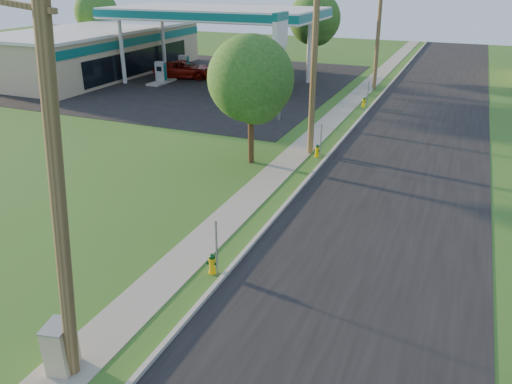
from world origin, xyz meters
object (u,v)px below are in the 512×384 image
fuel_pump_ne (254,83)px  tree_lot (315,21)px  tree_back (97,14)px  fuel_pump_se (272,75)px  hydrant_far (364,102)px  fuel_pump_sw (184,68)px  car_red (185,69)px  hydrant_near (212,264)px  utility_pole_near (58,198)px  utility_pole_mid (314,61)px  hydrant_mid (317,151)px  utility_cabinet (61,347)px  car_silver (265,76)px  tree_verge (252,83)px  utility_pole_far (378,30)px  price_pylon (280,36)px  fuel_pump_nw (161,75)px

fuel_pump_ne → tree_lot: bearing=80.1°
tree_lot → tree_back: (-25.64, -0.43, -0.09)m
fuel_pump_se → hydrant_far: (9.44, -5.50, -0.38)m
fuel_pump_sw → car_red: (0.68, -1.04, 0.07)m
hydrant_near → hydrant_far: bearing=90.2°
utility_pole_near → utility_pole_mid: 18.00m
hydrant_mid → utility_cabinet: bearing=-94.2°
fuel_pump_se → car_silver: (-0.15, -1.10, 0.11)m
tree_verge → fuel_pump_sw: bearing=128.4°
utility_pole_far → price_pylon: size_ratio=1.39×
fuel_pump_ne → hydrant_near: bearing=-69.7°
tree_verge → price_pylon: bearing=101.1°
fuel_pump_sw → tree_lot: bearing=31.5°
fuel_pump_ne → price_pylon: bearing=-56.3°
utility_pole_mid → hydrant_far: bearing=87.3°
utility_pole_near → hydrant_near: size_ratio=13.04×
price_pylon → car_red: size_ratio=1.21×
utility_pole_far → car_silver: size_ratio=1.95×
utility_pole_far → car_silver: utility_pole_far is taller
fuel_pump_nw → car_silver: 9.31m
utility_pole_mid → hydrant_far: 12.40m
price_pylon → fuel_pump_ne: bearing=123.7°
utility_pole_far → tree_verge: utility_pole_far is taller
utility_cabinet → car_red: (-16.45, 33.95, 0.12)m
car_silver → utility_pole_mid: bearing=-149.8°
utility_pole_far → tree_back: utility_pole_far is taller
fuel_pump_ne → tree_back: tree_back is taller
utility_pole_near → price_pylon: 23.83m
fuel_pump_sw → fuel_pump_se: same height
utility_cabinet → car_red: 37.73m
fuel_pump_ne → car_silver: 2.90m
tree_verge → hydrant_near: (2.92, -10.06, -3.80)m
utility_pole_far → utility_cabinet: utility_pole_far is taller
utility_cabinet → hydrant_far: bearing=87.5°
utility_pole_near → fuel_pump_ne: (-8.90, 31.00, -4.08)m
hydrant_far → fuel_pump_ne: bearing=170.9°
tree_back → hydrant_near: bearing=-47.2°
price_pylon → hydrant_near: size_ratio=9.42×
fuel_pump_ne → utility_cabinet: 32.05m
fuel_pump_ne → hydrant_far: (9.44, -1.50, -0.38)m
fuel_pump_se → hydrant_far: size_ratio=4.58×
utility_pole_mid → fuel_pump_sw: utility_pole_mid is taller
fuel_pump_se → hydrant_mid: size_ratio=4.55×
utility_pole_mid → hydrant_far: (0.54, 11.50, -4.61)m
car_red → car_silver: car_silver is taller
fuel_pump_nw → utility_cabinet: size_ratio=2.41×
utility_pole_mid → fuel_pump_nw: utility_pole_mid is taller
utility_cabinet → car_silver: 34.89m
utility_pole_mid → fuel_pump_se: size_ratio=3.06×
tree_verge → car_red: bearing=128.7°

